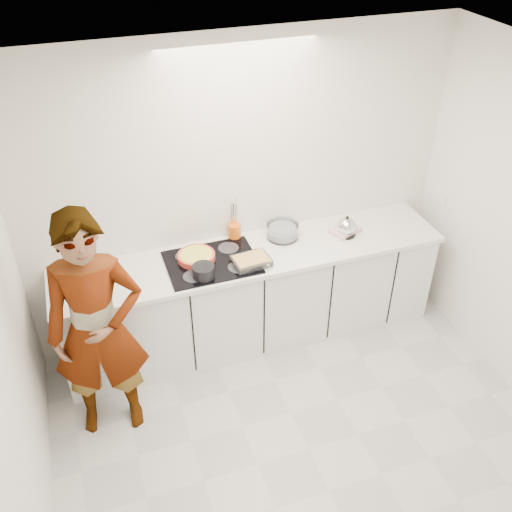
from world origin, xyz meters
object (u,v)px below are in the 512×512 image
object	(u,v)px
utensil_crock	(235,231)
hob	(212,262)
kettle	(346,227)
cook	(97,330)
baking_dish	(251,261)
saucepan	(203,271)
tart_dish	(196,256)
mixing_bowl	(283,231)

from	to	relation	value
utensil_crock	hob	bearing A→B (deg)	-134.31
hob	kettle	bearing A→B (deg)	1.10
hob	cook	size ratio (longest dim) A/B	0.39
hob	baking_dish	size ratio (longest dim) A/B	2.35
saucepan	baking_dish	size ratio (longest dim) A/B	0.67
tart_dish	baking_dish	distance (m)	0.44
tart_dish	mixing_bowl	bearing A→B (deg)	6.93
mixing_bowl	hob	bearing A→B (deg)	-166.08
saucepan	tart_dish	bearing A→B (deg)	89.52
saucepan	baking_dish	distance (m)	0.40
hob	utensil_crock	bearing A→B (deg)	45.69
baking_dish	tart_dish	bearing A→B (deg)	152.86
mixing_bowl	cook	xyz separation A→B (m)	(-1.62, -0.68, -0.05)
saucepan	cook	size ratio (longest dim) A/B	0.11
tart_dish	saucepan	distance (m)	0.24
mixing_bowl	cook	world-z (taller)	cook
kettle	tart_dish	bearing A→B (deg)	177.87
saucepan	baking_dish	xyz separation A→B (m)	(0.40, 0.04, -0.02)
hob	cook	distance (m)	1.08
mixing_bowl	cook	size ratio (longest dim) A/B	0.18
cook	mixing_bowl	bearing A→B (deg)	29.38
saucepan	cook	world-z (taller)	cook
saucepan	mixing_bowl	xyz separation A→B (m)	(0.78, 0.33, -0.00)
hob	cook	world-z (taller)	cook
mixing_bowl	utensil_crock	xyz separation A→B (m)	(-0.39, 0.12, 0.01)
tart_dish	cook	size ratio (longest dim) A/B	0.18
tart_dish	baking_dish	bearing A→B (deg)	-27.14
baking_dish	mixing_bowl	distance (m)	0.48
hob	tart_dish	world-z (taller)	tart_dish
hob	saucepan	world-z (taller)	saucepan
saucepan	kettle	distance (m)	1.31
kettle	mixing_bowl	bearing A→B (deg)	164.76
kettle	saucepan	bearing A→B (deg)	-171.72
baking_dish	utensil_crock	bearing A→B (deg)	91.11
tart_dish	kettle	world-z (taller)	kettle
hob	cook	xyz separation A→B (m)	(-0.95, -0.51, 0.00)
mixing_bowl	baking_dish	bearing A→B (deg)	-142.01
mixing_bowl	kettle	world-z (taller)	kettle
cook	baking_dish	bearing A→B (deg)	23.74
utensil_crock	baking_dish	bearing A→B (deg)	-88.89
hob	mixing_bowl	xyz separation A→B (m)	(0.67, 0.17, 0.05)
kettle	utensil_crock	world-z (taller)	kettle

